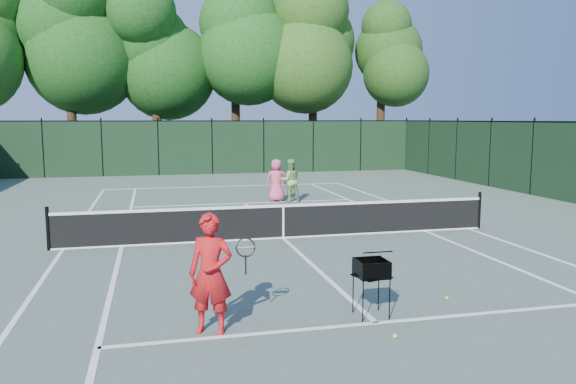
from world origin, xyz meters
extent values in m
plane|color=#4C5C51|center=(0.00, 0.00, 0.00)|extent=(90.00, 90.00, 0.00)
cube|color=white|center=(-5.49, 0.00, 0.00)|extent=(0.10, 23.77, 0.01)
cube|color=white|center=(5.49, 0.00, 0.00)|extent=(0.10, 23.77, 0.01)
cube|color=white|center=(-4.12, 0.00, 0.00)|extent=(0.10, 23.77, 0.01)
cube|color=white|center=(4.12, 0.00, 0.00)|extent=(0.10, 23.77, 0.01)
cube|color=white|center=(0.00, 11.88, 0.00)|extent=(10.97, 0.10, 0.01)
cube|color=white|center=(0.00, -6.40, 0.00)|extent=(8.23, 0.10, 0.01)
cube|color=white|center=(0.00, 6.40, 0.00)|extent=(8.23, 0.10, 0.01)
cube|color=white|center=(0.00, 0.00, 0.00)|extent=(0.10, 12.80, 0.01)
cube|color=black|center=(0.00, 0.00, 0.46)|extent=(11.60, 0.03, 0.85)
cube|color=white|center=(0.00, 0.00, 0.88)|extent=(11.60, 0.05, 0.07)
cube|color=white|center=(0.00, 0.00, 0.02)|extent=(11.60, 0.05, 0.04)
cube|color=white|center=(0.00, 0.00, 0.46)|extent=(0.05, 0.04, 0.91)
cylinder|color=black|center=(-5.80, 0.00, 0.53)|extent=(0.09, 0.09, 1.06)
cylinder|color=black|center=(5.80, 0.00, 0.53)|extent=(0.09, 0.09, 1.06)
cube|color=black|center=(0.00, 18.00, 1.50)|extent=(24.00, 0.05, 3.00)
cylinder|color=black|center=(-8.00, 22.00, 2.40)|extent=(0.56, 0.56, 4.80)
ellipsoid|color=#124113|center=(-8.00, 22.00, 8.71)|extent=(6.80, 6.80, 10.54)
cylinder|color=black|center=(-3.00, 21.80, 2.15)|extent=(0.56, 0.56, 4.30)
ellipsoid|color=#124112|center=(-3.00, 21.80, 7.75)|extent=(6.00, 6.00, 9.30)
cylinder|color=black|center=(2.00, 22.30, 2.50)|extent=(0.56, 0.56, 5.00)
ellipsoid|color=#144614|center=(2.00, 22.30, 9.03)|extent=(7.00, 7.00, 10.85)
cylinder|color=black|center=(7.00, 21.60, 2.30)|extent=(0.56, 0.56, 4.60)
ellipsoid|color=#214814|center=(7.00, 21.60, 8.16)|extent=(6.20, 6.20, 9.61)
cylinder|color=black|center=(12.00, 22.10, 2.20)|extent=(0.56, 0.56, 4.40)
ellipsoid|color=#1A4112|center=(12.00, 22.10, 7.74)|extent=(5.80, 5.80, 8.99)
imported|color=red|center=(-2.52, -6.18, 0.90)|extent=(0.76, 0.63, 1.79)
cylinder|color=black|center=(-1.97, -6.02, 0.95)|extent=(0.03, 0.03, 0.30)
torus|color=black|center=(-1.97, -6.02, 1.22)|extent=(0.30, 0.10, 0.30)
imported|color=#E7517E|center=(1.26, 6.56, 0.82)|extent=(0.86, 0.62, 1.63)
imported|color=#8CB85C|center=(1.77, 6.41, 0.82)|extent=(0.80, 0.63, 1.63)
cylinder|color=black|center=(-0.19, -6.31, 0.33)|extent=(0.02, 0.02, 0.65)
cylinder|color=black|center=(0.26, -6.31, 0.33)|extent=(0.02, 0.02, 0.65)
cylinder|color=black|center=(-0.19, -5.86, 0.33)|extent=(0.02, 0.02, 0.65)
cylinder|color=black|center=(0.26, -5.86, 0.33)|extent=(0.02, 0.02, 0.65)
cube|color=black|center=(0.03, -6.08, 0.79)|extent=(0.61, 0.61, 0.27)
sphere|color=#C7D92C|center=(0.03, -6.08, 0.71)|extent=(0.07, 0.07, 0.07)
sphere|color=#C7D92C|center=(0.03, -6.08, 0.71)|extent=(0.07, 0.07, 0.07)
sphere|color=#C7D92C|center=(0.03, -6.08, 0.71)|extent=(0.07, 0.07, 0.07)
sphere|color=#C7D92C|center=(0.03, -6.08, 0.71)|extent=(0.07, 0.07, 0.07)
sphere|color=#C7D92C|center=(0.03, -6.08, 0.71)|extent=(0.07, 0.07, 0.07)
sphere|color=#C7D92C|center=(0.03, -6.08, 0.71)|extent=(0.07, 0.07, 0.07)
sphere|color=#C7D92C|center=(0.03, -6.08, 0.71)|extent=(0.07, 0.07, 0.07)
sphere|color=#C7D92C|center=(0.03, -6.08, 0.71)|extent=(0.07, 0.07, 0.07)
sphere|color=#C7D92C|center=(0.03, -6.08, 0.71)|extent=(0.07, 0.07, 0.07)
sphere|color=#C7D92C|center=(0.03, -6.08, 0.71)|extent=(0.07, 0.07, 0.07)
sphere|color=#C7D92C|center=(0.03, -6.08, 0.71)|extent=(0.07, 0.07, 0.07)
sphere|color=#C7D92C|center=(0.03, -6.08, 0.71)|extent=(0.07, 0.07, 0.07)
sphere|color=#C7D92C|center=(0.03, -6.08, 0.71)|extent=(0.07, 0.07, 0.07)
sphere|color=#C7D92C|center=(0.03, -6.08, 0.71)|extent=(0.07, 0.07, 0.07)
sphere|color=#C7D92C|center=(0.03, -6.08, 0.71)|extent=(0.07, 0.07, 0.07)
sphere|color=#C7D92C|center=(0.03, -6.08, 0.71)|extent=(0.07, 0.07, 0.07)
sphere|color=#C7D92C|center=(0.03, -6.08, 0.71)|extent=(0.07, 0.07, 0.07)
sphere|color=#C7D92C|center=(0.03, -6.08, 0.71)|extent=(0.07, 0.07, 0.07)
sphere|color=#C7D92C|center=(0.03, -6.08, 0.71)|extent=(0.07, 0.07, 0.07)
sphere|color=#D8EB30|center=(0.03, -7.03, 0.03)|extent=(0.07, 0.07, 0.07)
sphere|color=yellow|center=(1.64, -5.64, 0.03)|extent=(0.07, 0.07, 0.07)
camera|label=1|loc=(-3.28, -14.21, 3.14)|focal=35.00mm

